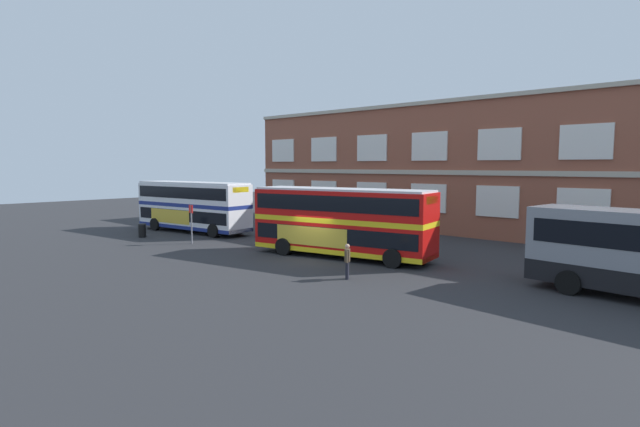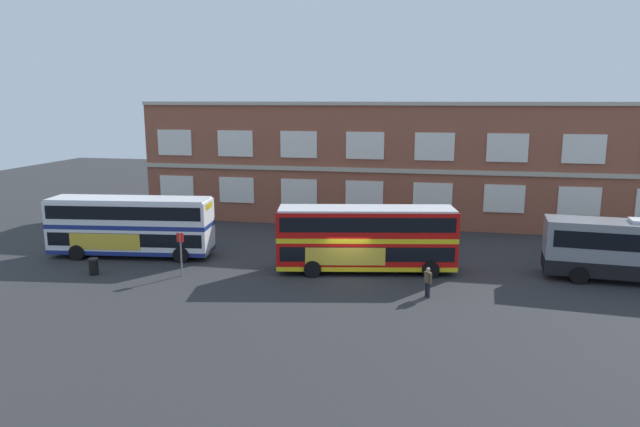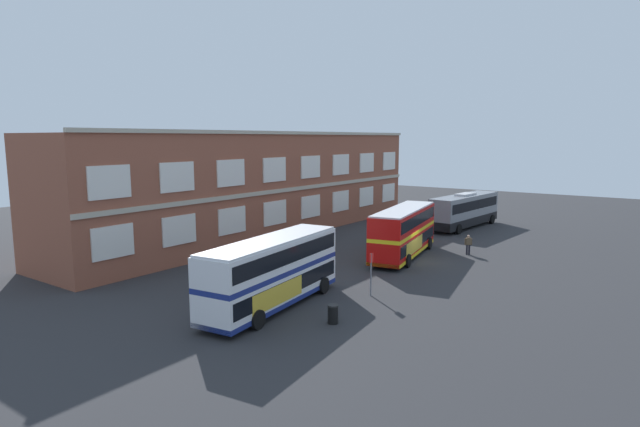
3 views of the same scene
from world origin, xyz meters
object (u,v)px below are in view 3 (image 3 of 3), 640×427
at_px(touring_coach, 465,210).
at_px(waiting_passenger, 468,244).
at_px(bus_stand_flag, 371,270).
at_px(double_decker_middle, 404,231).
at_px(double_decker_near, 272,271).
at_px(station_litter_bin, 333,314).

xyz_separation_m(touring_coach, waiting_passenger, (-12.83, -5.03, -0.98)).
height_order(touring_coach, bus_stand_flag, touring_coach).
bearing_deg(double_decker_middle, double_decker_near, 178.80).
height_order(touring_coach, station_litter_bin, touring_coach).
height_order(waiting_passenger, station_litter_bin, waiting_passenger).
xyz_separation_m(double_decker_middle, bus_stand_flag, (-10.91, -3.18, -0.51)).
xyz_separation_m(double_decker_near, waiting_passenger, (20.08, -4.46, -1.22)).
distance_m(double_decker_near, bus_stand_flag, 6.37).
bearing_deg(waiting_passenger, station_litter_bin, 179.67).
bearing_deg(station_litter_bin, double_decker_middle, 13.77).
bearing_deg(waiting_passenger, double_decker_near, 167.47).
bearing_deg(double_decker_near, double_decker_middle, -1.20).
bearing_deg(double_decker_near, touring_coach, 0.98).
relative_size(double_decker_middle, waiting_passenger, 6.64).
distance_m(double_decker_near, double_decker_middle, 16.19).
height_order(double_decker_middle, touring_coach, double_decker_middle).
height_order(double_decker_near, waiting_passenger, double_decker_near).
relative_size(waiting_passenger, station_litter_bin, 1.65).
bearing_deg(touring_coach, station_litter_bin, -171.56).
height_order(waiting_passenger, bus_stand_flag, bus_stand_flag).
relative_size(double_decker_middle, touring_coach, 0.93).
distance_m(double_decker_near, waiting_passenger, 20.61).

